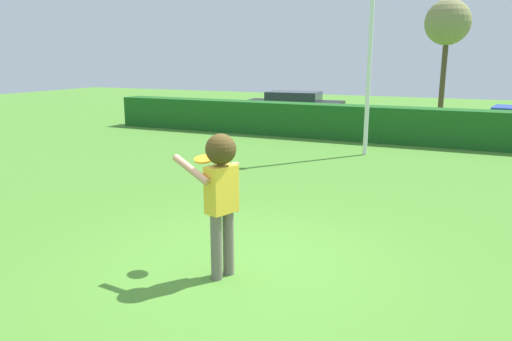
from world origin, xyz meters
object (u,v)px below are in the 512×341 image
parked_car_black (294,105)px  maple_tree (448,24)px  person (221,185)px  frisbee (205,159)px  lamppost (371,36)px

parked_car_black → maple_tree: (5.65, 4.89, 3.51)m
person → maple_tree: 20.12m
frisbee → parked_car_black: frisbee is taller
frisbee → lamppost: size_ratio=0.05×
frisbee → lamppost: 8.44m
lamppost → parked_car_black: size_ratio=1.34×
frisbee → maple_tree: size_ratio=0.05×
lamppost → parked_car_black: 8.23m
lamppost → maple_tree: (1.15, 11.30, 0.96)m
lamppost → maple_tree: size_ratio=1.10×
parked_car_black → frisbee: bearing=-74.2°
maple_tree → person: bearing=-93.1°
lamppost → parked_car_black: bearing=125.1°
person → frisbee: person is taller
lamppost → person: bearing=-89.5°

